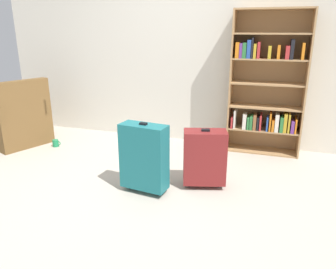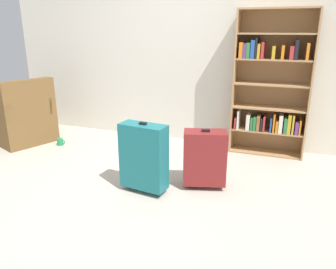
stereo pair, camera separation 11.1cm
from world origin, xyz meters
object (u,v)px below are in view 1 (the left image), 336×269
object	(u,v)px
suitcase_dark_red	(205,157)
suitcase_teal	(144,157)
armchair	(17,121)
mug	(56,143)
bookshelf	(267,85)

from	to	relation	value
suitcase_dark_red	suitcase_teal	bearing A→B (deg)	-151.62
suitcase_dark_red	suitcase_teal	size ratio (longest dim) A/B	0.86
armchair	suitcase_teal	world-z (taller)	armchair
armchair	mug	world-z (taller)	armchair
mug	armchair	bearing A→B (deg)	-176.35
armchair	bookshelf	bearing A→B (deg)	12.63
mug	bookshelf	bearing A→B (deg)	14.45
bookshelf	suitcase_teal	distance (m)	1.90
suitcase_dark_red	suitcase_teal	distance (m)	0.60
bookshelf	suitcase_dark_red	xyz separation A→B (m)	(-0.51, -1.23, -0.55)
mug	suitcase_teal	size ratio (longest dim) A/B	0.17
armchair	suitcase_dark_red	bearing A→B (deg)	-10.71
bookshelf	mug	world-z (taller)	bookshelf
bookshelf	suitcase_teal	xyz separation A→B (m)	(-1.04, -1.52, -0.50)
mug	suitcase_dark_red	xyz separation A→B (m)	(2.15, -0.55, 0.27)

